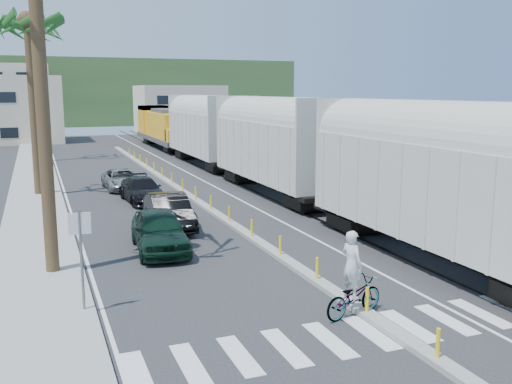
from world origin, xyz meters
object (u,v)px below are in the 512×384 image
Objects in this scene: car_second at (169,212)px; cyclist at (353,289)px; street_sign at (81,246)px; car_lead at (159,230)px.

car_second is 1.95× the size of cyclist.
street_sign is 0.61× the size of car_lead.
cyclist is at bearing -22.11° from street_sign.
street_sign reaches higher than car_second.
car_second is at bearing 63.92° from street_sign.
street_sign is 1.22× the size of cyclist.
street_sign is at bearing -116.75° from car_lead.
cyclist is at bearing -63.03° from car_lead.
street_sign is 6.64m from car_lead.
car_lead is 1.02× the size of car_second.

